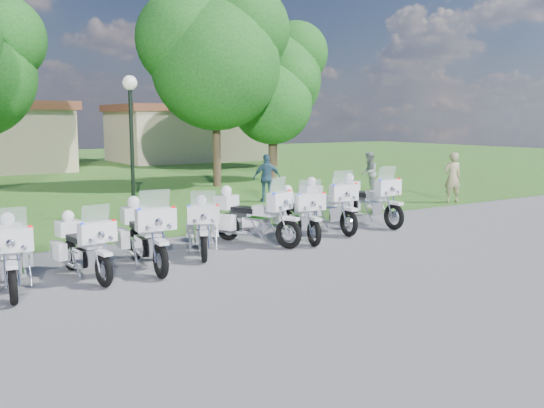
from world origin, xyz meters
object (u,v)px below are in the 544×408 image
motorcycle_2 (145,233)px  lamp_post (131,112)px  motorcycle_4 (252,215)px  motorcycle_6 (326,204)px  motorcycle_3 (203,225)px  bystander_a (452,178)px  bystander_c (267,178)px  motorcycle_0 (10,253)px  motorcycle_7 (367,199)px  bystander_b (369,173)px  motorcycle_5 (298,213)px  motorcycle_1 (83,245)px

motorcycle_2 → lamp_post: 6.73m
motorcycle_4 → motorcycle_6: size_ratio=0.93×
motorcycle_3 → bystander_a: size_ratio=1.15×
motorcycle_3 → bystander_c: size_ratio=1.20×
lamp_post → bystander_a: lamp_post is taller
motorcycle_0 → motorcycle_7: motorcycle_7 is taller
motorcycle_4 → lamp_post: (-1.20, 5.09, 2.57)m
bystander_b → motorcycle_5: bearing=-6.7°
motorcycle_1 → bystander_b: (13.87, 7.16, 0.23)m
motorcycle_7 → lamp_post: (-5.53, 4.49, 2.55)m
bystander_c → motorcycle_3: bearing=66.7°
motorcycle_5 → motorcycle_7: bearing=-153.8°
motorcycle_1 → lamp_post: lamp_post is taller
motorcycle_0 → motorcycle_5: (7.13, 1.02, 0.00)m
motorcycle_2 → bystander_c: (7.56, 7.12, 0.17)m
motorcycle_2 → bystander_c: bystander_c is taller
motorcycle_3 → motorcycle_2: bearing=43.5°
bystander_a → motorcycle_5: bearing=36.5°
motorcycle_3 → bystander_b: bearing=-124.5°
motorcycle_1 → motorcycle_7: 8.92m
bystander_c → bystander_b: bearing=-162.2°
motorcycle_0 → motorcycle_5: 7.20m
bystander_a → bystander_c: bearing=-13.9°
motorcycle_3 → motorcycle_5: (2.82, 0.15, 0.03)m
motorcycle_7 → bystander_b: (5.09, 5.61, 0.12)m
motorcycle_6 → bystander_a: (7.40, 1.92, 0.20)m
motorcycle_5 → motorcycle_7: (3.02, 0.73, 0.06)m
motorcycle_7 → motorcycle_3: bearing=7.5°
bystander_b → motorcycle_6: bearing=-4.2°
motorcycle_2 → motorcycle_3: 1.71m
motorcycle_0 → motorcycle_6: (8.52, 1.63, 0.05)m
motorcycle_7 → motorcycle_5: bearing=12.6°
motorcycle_1 → motorcycle_5: motorcycle_5 is taller
bystander_a → bystander_c: 6.89m
motorcycle_2 → motorcycle_7: 7.59m
motorcycle_0 → lamp_post: bearing=-118.3°
bystander_b → bystander_c: bystander_c is taller
motorcycle_4 → motorcycle_1: bearing=-11.6°
motorcycle_6 → motorcycle_0: bearing=15.4°
motorcycle_0 → motorcycle_6: 8.68m
motorcycle_5 → bystander_a: size_ratio=1.28×
motorcycle_0 → motorcycle_6: motorcycle_6 is taller
motorcycle_3 → bystander_c: 8.86m
motorcycle_7 → bystander_c: bearing=-92.0°
motorcycle_1 → motorcycle_3: 3.03m
motorcycle_4 → bystander_c: bystander_c is taller
motorcycle_5 → motorcycle_7: 3.10m
motorcycle_3 → motorcycle_7: motorcycle_7 is taller
bystander_b → bystander_c: 4.99m
motorcycle_4 → bystander_c: 7.70m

